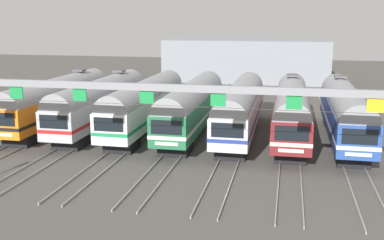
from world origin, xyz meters
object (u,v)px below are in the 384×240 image
(commuter_train_orange, at_px, (57,100))
(commuter_train_silver, at_px, (241,107))
(commuter_train_green, at_px, (192,105))
(commuter_train_maroon, at_px, (292,109))
(commuter_train_stainless, at_px, (100,101))
(catenary_gantry, at_px, (147,100))
(commuter_train_blue, at_px, (345,111))
(commuter_train_white, at_px, (145,103))

(commuter_train_orange, height_order, commuter_train_silver, commuter_train_orange)
(commuter_train_green, relative_size, commuter_train_maroon, 1.00)
(commuter_train_stainless, xyz_separation_m, catenary_gantry, (8.77, -13.50, 2.77))
(commuter_train_maroon, distance_m, catenary_gantry, 16.33)
(commuter_train_stainless, height_order, commuter_train_silver, commuter_train_stainless)
(catenary_gantry, bearing_deg, commuter_train_green, 90.00)
(commuter_train_blue, bearing_deg, commuter_train_silver, -179.97)
(commuter_train_orange, distance_m, commuter_train_green, 13.15)
(commuter_train_maroon, bearing_deg, commuter_train_white, -179.98)
(commuter_train_blue, height_order, catenary_gantry, catenary_gantry)
(commuter_train_orange, relative_size, commuter_train_white, 1.00)
(commuter_train_orange, xyz_separation_m, commuter_train_silver, (17.53, -0.00, -0.00))
(commuter_train_maroon, height_order, catenary_gantry, catenary_gantry)
(commuter_train_green, relative_size, commuter_train_silver, 1.00)
(commuter_train_orange, xyz_separation_m, catenary_gantry, (13.15, -13.50, 2.77))
(commuter_train_silver, xyz_separation_m, commuter_train_blue, (8.77, 0.00, 0.00))
(commuter_train_white, height_order, catenary_gantry, catenary_gantry)
(commuter_train_orange, height_order, commuter_train_blue, same)
(commuter_train_orange, bearing_deg, catenary_gantry, -45.75)
(commuter_train_white, xyz_separation_m, commuter_train_silver, (8.77, 0.00, 0.00))
(commuter_train_stainless, distance_m, commuter_train_green, 8.77)
(commuter_train_orange, relative_size, commuter_train_maroon, 1.00)
(commuter_train_white, relative_size, commuter_train_blue, 1.00)
(commuter_train_orange, relative_size, catenary_gantry, 0.57)
(commuter_train_stainless, bearing_deg, commuter_train_maroon, 0.00)
(commuter_train_white, distance_m, commuter_train_maroon, 13.15)
(commuter_train_orange, relative_size, commuter_train_blue, 1.00)
(commuter_train_white, xyz_separation_m, catenary_gantry, (4.38, -13.49, 2.78))
(commuter_train_white, xyz_separation_m, commuter_train_green, (4.38, 0.00, 0.00))
(commuter_train_maroon, bearing_deg, commuter_train_orange, 180.00)
(commuter_train_silver, bearing_deg, commuter_train_green, 180.00)
(commuter_train_silver, relative_size, catenary_gantry, 0.57)
(commuter_train_white, distance_m, commuter_train_green, 4.38)
(commuter_train_orange, relative_size, commuter_train_green, 1.00)
(commuter_train_maroon, xyz_separation_m, commuter_train_blue, (4.38, 0.00, 0.00))
(commuter_train_green, xyz_separation_m, commuter_train_silver, (4.38, 0.00, 0.00))
(commuter_train_green, height_order, commuter_train_silver, same)
(commuter_train_orange, bearing_deg, commuter_train_blue, 0.00)
(commuter_train_green, bearing_deg, commuter_train_orange, 179.98)
(commuter_train_blue, bearing_deg, catenary_gantry, -134.25)
(commuter_train_orange, bearing_deg, commuter_train_silver, -0.01)
(commuter_train_white, distance_m, commuter_train_silver, 8.77)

